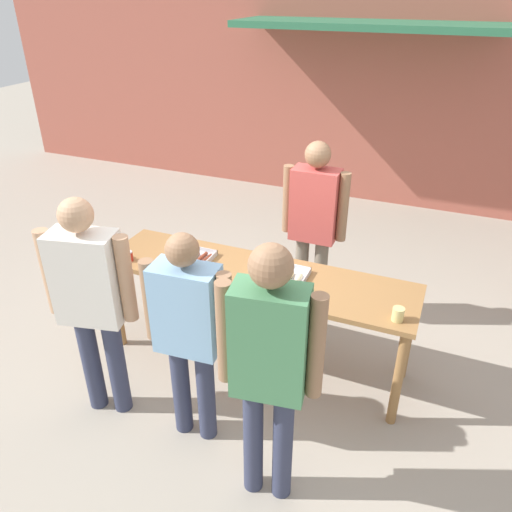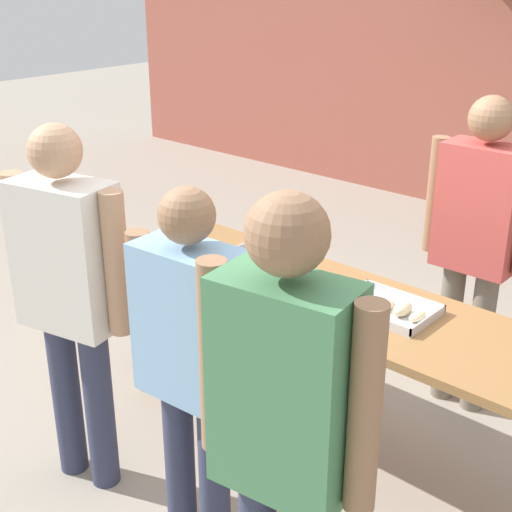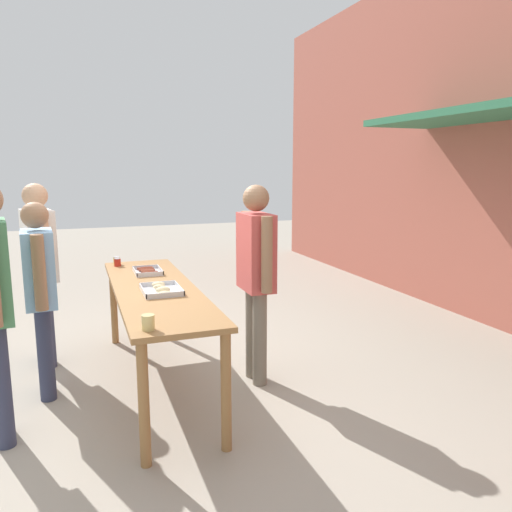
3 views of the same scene
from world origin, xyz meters
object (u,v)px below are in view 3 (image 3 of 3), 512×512
at_px(food_tray_buns, 161,290).
at_px(beer_cup, 148,322).
at_px(condiment_jar_ketchup, 117,262).
at_px(condiment_jar_mustard, 117,261).
at_px(person_server_behind_table, 256,266).
at_px(person_customer_waiting_in_line, 40,284).
at_px(food_tray_sausages, 148,272).
at_px(person_customer_holding_hotdog, 40,259).

distance_m(food_tray_buns, beer_cup, 0.95).
distance_m(condiment_jar_ketchup, beer_cup, 2.14).
bearing_deg(condiment_jar_mustard, condiment_jar_ketchup, -0.47).
relative_size(condiment_jar_mustard, condiment_jar_ketchup, 1.00).
height_order(beer_cup, person_server_behind_table, person_server_behind_table).
relative_size(food_tray_buns, person_customer_waiting_in_line, 0.26).
relative_size(food_tray_buns, beer_cup, 4.26).
height_order(food_tray_sausages, condiment_jar_ketchup, condiment_jar_ketchup).
bearing_deg(condiment_jar_ketchup, person_server_behind_table, 40.04).
xyz_separation_m(condiment_jar_mustard, person_customer_holding_hotdog, (0.30, -0.71, 0.11)).
height_order(beer_cup, person_customer_holding_hotdog, person_customer_holding_hotdog).
xyz_separation_m(condiment_jar_ketchup, person_customer_waiting_in_line, (0.93, -0.67, 0.04)).
xyz_separation_m(food_tray_sausages, person_server_behind_table, (0.80, 0.80, 0.15)).
distance_m(condiment_jar_ketchup, person_server_behind_table, 1.63).
bearing_deg(food_tray_buns, food_tray_sausages, -179.93).
distance_m(condiment_jar_ketchup, person_customer_waiting_in_line, 1.15).
distance_m(food_tray_sausages, person_server_behind_table, 1.14).
bearing_deg(person_customer_holding_hotdog, condiment_jar_mustard, -79.68).
bearing_deg(condiment_jar_mustard, food_tray_sausages, 24.09).
bearing_deg(person_customer_holding_hotdog, person_server_behind_table, -133.35).
relative_size(food_tray_sausages, condiment_jar_mustard, 4.30).
bearing_deg(person_customer_waiting_in_line, person_server_behind_table, -104.81).
distance_m(condiment_jar_mustard, beer_cup, 2.23).
relative_size(condiment_jar_ketchup, person_server_behind_table, 0.05).
height_order(food_tray_buns, person_customer_holding_hotdog, person_customer_holding_hotdog).
xyz_separation_m(person_server_behind_table, person_customer_waiting_in_line, (-0.31, -1.71, -0.08)).
height_order(condiment_jar_mustard, person_server_behind_table, person_server_behind_table).
height_order(condiment_jar_mustard, beer_cup, beer_cup).
distance_m(condiment_jar_mustard, condiment_jar_ketchup, 0.09).
xyz_separation_m(beer_cup, person_server_behind_table, (-0.90, 1.03, 0.11)).
xyz_separation_m(food_tray_sausages, condiment_jar_mustard, (-0.54, -0.24, 0.03)).
relative_size(food_tray_sausages, condiment_jar_ketchup, 4.30).
relative_size(food_tray_sausages, person_server_behind_table, 0.21).
height_order(food_tray_sausages, food_tray_buns, food_tray_buns).
relative_size(food_tray_buns, condiment_jar_mustard, 4.89).
bearing_deg(condiment_jar_ketchup, person_customer_waiting_in_line, -35.81).
relative_size(beer_cup, person_server_behind_table, 0.06).
bearing_deg(person_server_behind_table, food_tray_sausages, -135.14).
xyz_separation_m(food_tray_sausages, person_customer_waiting_in_line, (0.49, -0.91, 0.06)).
bearing_deg(food_tray_sausages, person_server_behind_table, 45.14).
height_order(condiment_jar_mustard, person_customer_holding_hotdog, person_customer_holding_hotdog).
xyz_separation_m(food_tray_buns, person_server_behind_table, (0.02, 0.80, 0.14)).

